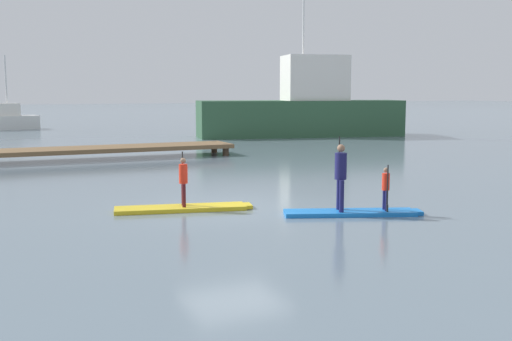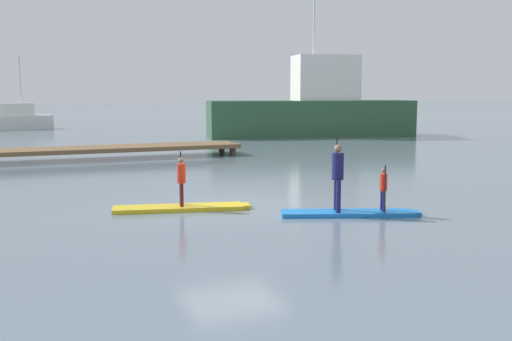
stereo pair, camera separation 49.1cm
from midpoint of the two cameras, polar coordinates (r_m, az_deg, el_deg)
The scene contains 8 objects.
ground_plane at distance 15.51m, azimuth -3.03°, elevation -3.44°, with size 240.00×240.00×0.00m, color slate.
paddleboard_near at distance 15.25m, azimuth -7.65°, elevation -3.49°, with size 3.41×1.39×0.10m.
paddler_child_solo at distance 15.14m, azimuth -7.68°, elevation -0.78°, with size 0.25×0.41×1.33m.
paddleboard_far at distance 14.71m, azimuth 8.01°, elevation -3.90°, with size 3.25×1.72×0.10m.
paddler_adult at distance 14.50m, azimuth 6.89°, elevation -0.22°, with size 0.36×0.48×1.75m.
paddler_child_front at distance 14.76m, azimuth 11.01°, elevation -1.48°, with size 0.23×0.36×1.11m.
fishing_boat_white_large at distance 39.23m, azimuth 4.11°, elevation 5.73°, with size 13.31×5.52×10.98m.
floating_dock at distance 27.05m, azimuth -14.04°, elevation 1.95°, with size 10.78×2.10×0.53m.
Camera 1 is at (-5.68, -14.12, 2.94)m, focal length 43.15 mm.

